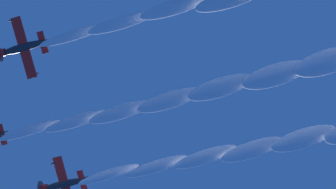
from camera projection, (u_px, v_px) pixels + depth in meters
airplane_left_wingman at (21, 48)px, 76.52m from camera, size 7.32×8.03×2.99m
airplane_right_wingman at (62, 185)px, 82.41m from camera, size 7.32×7.98×3.19m
smoke_trail_lead at (299, 71)px, 72.04m from camera, size 61.26×11.33×11.58m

